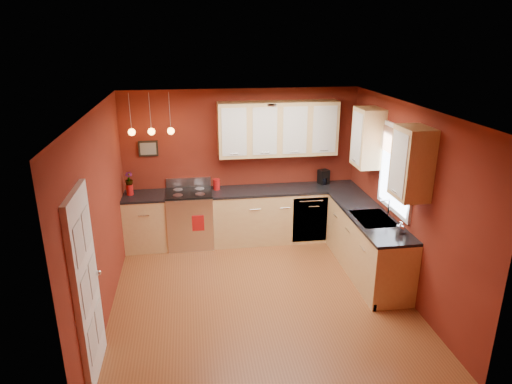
{
  "coord_description": "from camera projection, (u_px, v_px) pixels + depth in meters",
  "views": [
    {
      "loc": [
        -0.85,
        -5.45,
        3.47
      ],
      "look_at": [
        0.09,
        1.0,
        1.18
      ],
      "focal_mm": 32.0,
      "sensor_mm": 36.0,
      "label": 1
    }
  ],
  "objects": [
    {
      "name": "ceiling",
      "position": [
        260.0,
        108.0,
        5.49
      ],
      "size": [
        4.0,
        4.2,
        0.02
      ],
      "primitive_type": "cube",
      "color": "beige",
      "rests_on": "wall_back"
    },
    {
      "name": "door_left_wall",
      "position": [
        86.0,
        287.0,
        4.62
      ],
      "size": [
        0.12,
        0.82,
        2.05
      ],
      "color": "white",
      "rests_on": "floor"
    },
    {
      "name": "counter_right",
      "position": [
        369.0,
        216.0,
        6.7
      ],
      "size": [
        0.62,
        2.1,
        0.04
      ],
      "primitive_type": "cube",
      "color": "black",
      "rests_on": "base_cabinets_right"
    },
    {
      "name": "counter_back_right",
      "position": [
        286.0,
        189.0,
        7.83
      ],
      "size": [
        2.54,
        0.62,
        0.04
      ],
      "primitive_type": "cube",
      "color": "black",
      "rests_on": "base_cabinets_back_right"
    },
    {
      "name": "base_cabinets_back_left",
      "position": [
        147.0,
        222.0,
        7.66
      ],
      "size": [
        0.7,
        0.6,
        0.9
      ],
      "primitive_type": "cube",
      "color": "#D6B773",
      "rests_on": "floor"
    },
    {
      "name": "pendant_lights",
      "position": [
        151.0,
        131.0,
        7.12
      ],
      "size": [
        0.71,
        0.11,
        0.66
      ],
      "color": "#939398",
      "rests_on": "ceiling"
    },
    {
      "name": "red_canister",
      "position": [
        217.0,
        184.0,
        7.72
      ],
      "size": [
        0.12,
        0.12,
        0.18
      ],
      "color": "#AB1213",
      "rests_on": "counter_back_right"
    },
    {
      "name": "flowers",
      "position": [
        129.0,
        179.0,
        7.41
      ],
      "size": [
        0.14,
        0.14,
        0.23
      ],
      "primitive_type": "imported",
      "rotation": [
        0.0,
        0.0,
        -0.06
      ],
      "color": "#AB1213",
      "rests_on": "red_vase"
    },
    {
      "name": "wall_front",
      "position": [
        297.0,
        296.0,
        3.96
      ],
      "size": [
        4.0,
        0.02,
        2.6
      ],
      "primitive_type": "cube",
      "color": "maroon",
      "rests_on": "floor"
    },
    {
      "name": "base_cabinets_right",
      "position": [
        367.0,
        244.0,
        6.86
      ],
      "size": [
        0.6,
        2.1,
        0.9
      ],
      "primitive_type": "cube",
      "color": "#D6B773",
      "rests_on": "floor"
    },
    {
      "name": "upper_cabinets_right",
      "position": [
        388.0,
        149.0,
        6.26
      ],
      "size": [
        0.35,
        1.95,
        0.9
      ],
      "primitive_type": "cube",
      "color": "#D6B773",
      "rests_on": "wall_right"
    },
    {
      "name": "dishwasher_front",
      "position": [
        310.0,
        220.0,
        7.76
      ],
      "size": [
        0.6,
        0.02,
        0.8
      ],
      "primitive_type": "cube",
      "color": "silver",
      "rests_on": "base_cabinets_back_right"
    },
    {
      "name": "wall_left",
      "position": [
        101.0,
        217.0,
        5.65
      ],
      "size": [
        0.02,
        4.2,
        2.6
      ],
      "primitive_type": "cube",
      "color": "maroon",
      "rests_on": "floor"
    },
    {
      "name": "base_cabinets_back_right",
      "position": [
        285.0,
        215.0,
        7.98
      ],
      "size": [
        2.54,
        0.6,
        0.9
      ],
      "primitive_type": "cube",
      "color": "#D6B773",
      "rests_on": "floor"
    },
    {
      "name": "wall_back",
      "position": [
        241.0,
        165.0,
        7.88
      ],
      "size": [
        4.0,
        0.02,
        2.6
      ],
      "primitive_type": "cube",
      "color": "maroon",
      "rests_on": "floor"
    },
    {
      "name": "red_vase",
      "position": [
        130.0,
        190.0,
        7.47
      ],
      "size": [
        0.11,
        0.11,
        0.18
      ],
      "primitive_type": "cylinder",
      "color": "#AB1213",
      "rests_on": "counter_back_left"
    },
    {
      "name": "wall_right",
      "position": [
        405.0,
        201.0,
        6.2
      ],
      "size": [
        0.02,
        4.2,
        2.6
      ],
      "primitive_type": "cube",
      "color": "maroon",
      "rests_on": "floor"
    },
    {
      "name": "coffee_maker",
      "position": [
        324.0,
        177.0,
        8.01
      ],
      "size": [
        0.21,
        0.21,
        0.25
      ],
      "rotation": [
        0.0,
        0.0,
        0.34
      ],
      "color": "black",
      "rests_on": "counter_back_right"
    },
    {
      "name": "counter_back_left",
      "position": [
        144.0,
        196.0,
        7.5
      ],
      "size": [
        0.7,
        0.62,
        0.04
      ],
      "primitive_type": "cube",
      "color": "black",
      "rests_on": "base_cabinets_back_left"
    },
    {
      "name": "floor",
      "position": [
        260.0,
        295.0,
        6.35
      ],
      "size": [
        4.2,
        4.2,
        0.0
      ],
      "primitive_type": "plane",
      "color": "brown",
      "rests_on": "ground"
    },
    {
      "name": "sink",
      "position": [
        373.0,
        220.0,
        6.56
      ],
      "size": [
        0.5,
        0.7,
        0.33
      ],
      "color": "#939398",
      "rests_on": "counter_right"
    },
    {
      "name": "window",
      "position": [
        397.0,
        167.0,
        6.34
      ],
      "size": [
        0.06,
        1.02,
        1.22
      ],
      "color": "white",
      "rests_on": "wall_right"
    },
    {
      "name": "wall_picture",
      "position": [
        148.0,
        149.0,
        7.54
      ],
      "size": [
        0.32,
        0.03,
        0.26
      ],
      "primitive_type": "cube",
      "color": "black",
      "rests_on": "wall_back"
    },
    {
      "name": "dish_towel",
      "position": [
        198.0,
        223.0,
        7.44
      ],
      "size": [
        0.2,
        0.01,
        0.27
      ],
      "primitive_type": "cube",
      "color": "#AB1213",
      "rests_on": "gas_range"
    },
    {
      "name": "gas_range",
      "position": [
        190.0,
        218.0,
        7.75
      ],
      "size": [
        0.76,
        0.64,
        1.11
      ],
      "color": "silver",
      "rests_on": "floor"
    },
    {
      "name": "soap_pump",
      "position": [
        400.0,
        228.0,
        6.03
      ],
      "size": [
        0.09,
        0.09,
        0.17
      ],
      "primitive_type": "imported",
      "rotation": [
        0.0,
        0.0,
        0.19
      ],
      "color": "silver",
      "rests_on": "counter_right"
    },
    {
      "name": "upper_cabinets_back",
      "position": [
        278.0,
        129.0,
        7.59
      ],
      "size": [
        2.0,
        0.35,
        0.9
      ],
      "primitive_type": "cube",
      "color": "#D6B773",
      "rests_on": "wall_back"
    }
  ]
}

